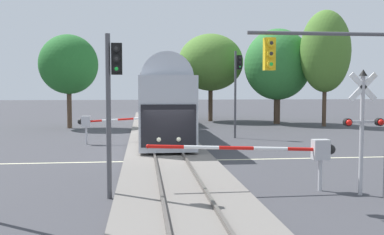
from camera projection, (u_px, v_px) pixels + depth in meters
name	position (u px, v px, depth m)	size (l,w,h in m)	color
ground_plane	(169.00, 161.00, 21.78)	(220.00, 220.00, 0.00)	#3D3D42
road_centre_stripe	(169.00, 161.00, 21.78)	(44.00, 0.20, 0.01)	beige
railway_track	(169.00, 159.00, 21.78)	(4.40, 80.00, 0.32)	slate
commuter_train	(156.00, 96.00, 41.24)	(3.04, 41.78, 5.16)	#B2B7C1
crossing_gate_near	(298.00, 151.00, 15.29)	(6.57, 0.40, 1.80)	#B7B7BC
crossing_signal_mast	(363.00, 119.00, 14.65)	(1.36, 0.44, 4.20)	#B2B2B7
crossing_gate_far	(95.00, 122.00, 28.05)	(5.57, 0.40, 1.80)	#B7B7BC
traffic_signal_median	(112.00, 89.00, 14.14)	(0.53, 0.38, 5.31)	#4C4C51
traffic_signal_near_right	(349.00, 69.00, 13.99)	(5.09, 0.38, 5.53)	#4C4C51
traffic_signal_far_side	(237.00, 80.00, 31.30)	(0.53, 0.38, 6.17)	#4C4C51
maple_right_background	(325.00, 51.00, 40.67)	(4.55, 4.55, 10.68)	#4C3828
elm_centre_background	(211.00, 63.00, 47.27)	(6.92, 6.92, 9.30)	#4C3828
oak_behind_train	(69.00, 64.00, 38.93)	(5.14, 5.14, 8.25)	#4C3828
oak_far_right	(277.00, 65.00, 43.82)	(6.54, 6.54, 9.38)	#4C3828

